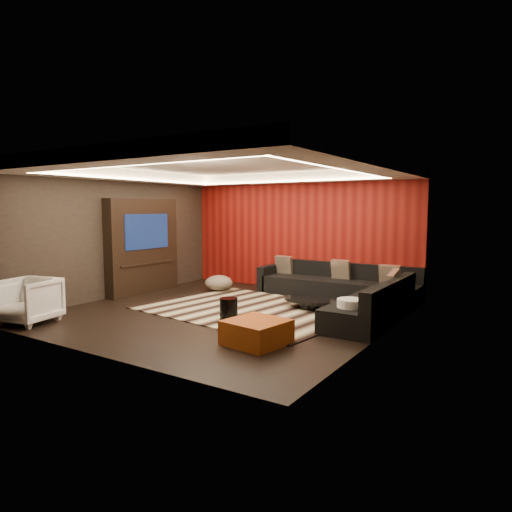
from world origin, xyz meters
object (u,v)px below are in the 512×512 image
Objects in this scene: armchair at (28,301)px; orange_ottoman at (256,332)px; white_side_table at (350,315)px; coffee_table at (310,303)px; sectional_sofa at (348,293)px; drum_stool at (229,309)px.

orange_ottoman is at bearing 3.27° from armchair.
coffee_table is at bearing 137.97° from white_side_table.
armchair is (-4.89, -2.48, 0.12)m from white_side_table.
sectional_sofa is (4.13, 4.36, -0.13)m from armchair.
white_side_table is 2.04m from sectional_sofa.
orange_ottoman is at bearing -92.53° from sectional_sofa.
coffee_table is at bearing 97.98° from orange_ottoman.
drum_stool is 3.47m from armchair.
white_side_table reaches higher than orange_ottoman.
white_side_table reaches higher than drum_stool.
white_side_table is 5.48m from armchair.
armchair is at bearing -143.86° from drum_stool.
white_side_table is at bearing 56.46° from orange_ottoman.
orange_ottoman is (1.19, -0.93, -0.03)m from drum_stool.
armchair is at bearing -133.38° from sectional_sofa.
white_side_table is (2.10, 0.44, 0.06)m from drum_stool.
orange_ottoman is at bearing -123.54° from white_side_table.
sectional_sofa is (0.50, 0.75, 0.14)m from coffee_table.
orange_ottoman is 4.14m from armchair.
white_side_table is at bearing 14.61° from armchair.
armchair is 6.01m from sectional_sofa.
coffee_table is at bearing 32.63° from armchair.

